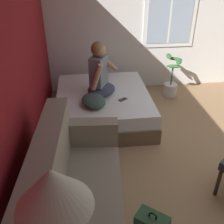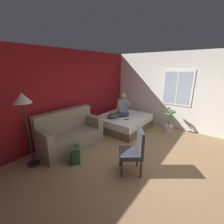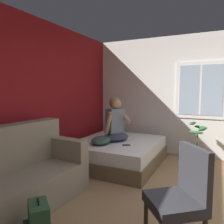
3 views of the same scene
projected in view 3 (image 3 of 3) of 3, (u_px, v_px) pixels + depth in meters
wall_back_accent at (25, 99)px, 3.55m from camera, size 10.07×0.16×2.70m
wall_side_with_window at (221, 97)px, 4.63m from camera, size 0.19×7.01×2.70m
bed at (118, 152)px, 4.41m from camera, size 1.77×1.58×0.48m
couch at (18, 177)px, 2.77m from camera, size 1.76×0.95×1.04m
side_chair at (181, 194)px, 2.04m from camera, size 0.65×0.65×0.98m
person_seated at (116, 123)px, 4.34m from camera, size 0.66×0.63×0.88m
backpack at (38, 224)px, 2.13m from camera, size 0.35×0.35×0.46m
throw_pillow at (101, 140)px, 4.10m from camera, size 0.55×0.46×0.14m
cell_phone at (126, 145)px, 4.00m from camera, size 0.13×0.16×0.01m
potted_plant at (197, 149)px, 4.41m from camera, size 0.39×0.37×0.85m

